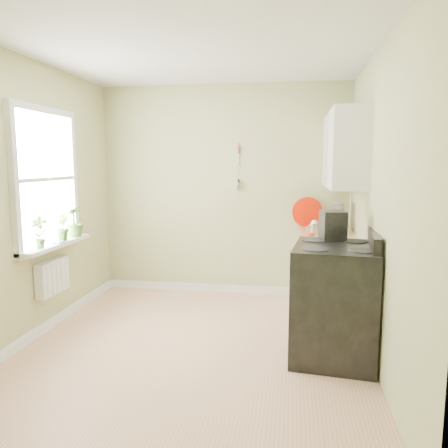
# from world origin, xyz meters

# --- Properties ---
(floor) EXTENTS (3.20, 3.60, 0.02)m
(floor) POSITION_xyz_m (0.00, 0.00, -0.01)
(floor) COLOR tan
(floor) RESTS_ON ground
(ceiling) EXTENTS (3.20, 3.60, 0.02)m
(ceiling) POSITION_xyz_m (0.00, 0.00, 2.71)
(ceiling) COLOR white
(ceiling) RESTS_ON wall_back
(wall_back) EXTENTS (3.20, 0.02, 2.70)m
(wall_back) POSITION_xyz_m (0.00, 1.81, 1.35)
(wall_back) COLOR #B7B87E
(wall_back) RESTS_ON floor
(wall_left) EXTENTS (0.02, 3.60, 2.70)m
(wall_left) POSITION_xyz_m (-1.61, 0.00, 1.35)
(wall_left) COLOR #B7B87E
(wall_left) RESTS_ON floor
(wall_right) EXTENTS (0.02, 3.60, 2.70)m
(wall_right) POSITION_xyz_m (1.61, 0.00, 1.35)
(wall_right) COLOR #B7B87E
(wall_right) RESTS_ON floor
(base_cabinets) EXTENTS (0.60, 1.60, 0.87)m
(base_cabinets) POSITION_xyz_m (1.30, 1.00, 0.43)
(base_cabinets) COLOR white
(base_cabinets) RESTS_ON floor
(countertop) EXTENTS (0.64, 1.60, 0.04)m
(countertop) POSITION_xyz_m (1.29, 1.00, 0.89)
(countertop) COLOR #EEBC91
(countertop) RESTS_ON base_cabinets
(upper_cabinets) EXTENTS (0.35, 1.40, 0.80)m
(upper_cabinets) POSITION_xyz_m (1.43, 1.10, 1.85)
(upper_cabinets) COLOR white
(upper_cabinets) RESTS_ON wall_right
(window) EXTENTS (0.06, 1.14, 1.44)m
(window) POSITION_xyz_m (-1.58, 0.30, 1.55)
(window) COLOR white
(window) RESTS_ON wall_left
(window_sill) EXTENTS (0.18, 1.14, 0.04)m
(window_sill) POSITION_xyz_m (-1.51, 0.30, 0.88)
(window_sill) COLOR white
(window_sill) RESTS_ON wall_left
(radiator) EXTENTS (0.12, 0.50, 0.35)m
(radiator) POSITION_xyz_m (-1.54, 0.25, 0.55)
(radiator) COLOR white
(radiator) RESTS_ON wall_left
(wall_utensils) EXTENTS (0.02, 0.14, 0.58)m
(wall_utensils) POSITION_xyz_m (0.20, 1.78, 1.56)
(wall_utensils) COLOR #EEBC91
(wall_utensils) RESTS_ON wall_back
(stove) EXTENTS (0.81, 0.90, 1.13)m
(stove) POSITION_xyz_m (1.28, 0.02, 0.51)
(stove) COLOR black
(stove) RESTS_ON floor
(stand_mixer) EXTENTS (0.23, 0.32, 0.36)m
(stand_mixer) POSITION_xyz_m (1.42, 1.42, 1.06)
(stand_mixer) COLOR #B2B2B7
(stand_mixer) RESTS_ON countertop
(kettle) EXTENTS (0.17, 0.10, 0.17)m
(kettle) POSITION_xyz_m (1.14, 1.15, 0.99)
(kettle) COLOR silver
(kettle) RESTS_ON countertop
(coffee_maker) EXTENTS (0.25, 0.26, 0.37)m
(coffee_maker) POSITION_xyz_m (1.26, 0.30, 1.08)
(coffee_maker) COLOR black
(coffee_maker) RESTS_ON countertop
(red_tray) EXTENTS (0.39, 0.12, 0.38)m
(red_tray) POSITION_xyz_m (1.08, 1.72, 1.10)
(red_tray) COLOR #B21200
(red_tray) RESTS_ON countertop
(jar) EXTENTS (0.08, 0.08, 0.08)m
(jar) POSITION_xyz_m (1.09, 0.71, 0.95)
(jar) COLOR beige
(jar) RESTS_ON countertop
(plant_a) EXTENTS (0.20, 0.17, 0.32)m
(plant_a) POSITION_xyz_m (-1.50, -0.01, 1.06)
(plant_a) COLOR #3C6524
(plant_a) RESTS_ON window_sill
(plant_b) EXTENTS (0.20, 0.20, 0.28)m
(plant_b) POSITION_xyz_m (-1.50, 0.41, 1.04)
(plant_b) COLOR #3C6524
(plant_b) RESTS_ON window_sill
(plant_c) EXTENTS (0.23, 0.23, 0.33)m
(plant_c) POSITION_xyz_m (-1.50, 0.68, 1.07)
(plant_c) COLOR #3C6524
(plant_c) RESTS_ON window_sill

